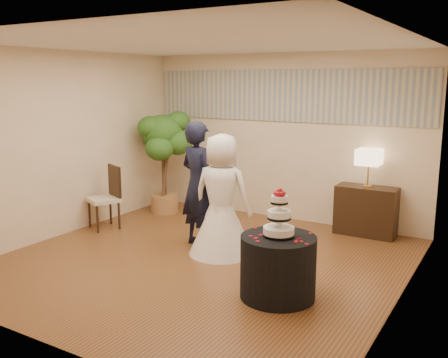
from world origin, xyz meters
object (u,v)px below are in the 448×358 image
Objects in this scene: groom at (198,184)px; bride at (221,195)px; console at (366,211)px; table_lamp at (368,168)px; wedding_cake at (279,212)px; ficus_tree at (164,162)px; cake_table at (278,267)px; side_chair at (103,198)px.

bride is (0.47, -0.13, -0.07)m from groom.
console is 1.57× the size of table_lamp.
bride is at bearing 144.64° from wedding_cake.
groom is 0.97× the size of ficus_tree.
groom is 2.01m from wedding_cake.
bride is 2.01× the size of cake_table.
side_chair is at bearing -153.83° from table_lamp.
console is 0.90× the size of side_chair.
bride is 1.55m from wedding_cake.
side_chair is (-3.50, 0.94, 0.16)m from cake_table.
table_lamp is at bearing 85.65° from cake_table.
side_chair is at bearing 164.97° from cake_table.
side_chair reaches higher than console.
bride is 2.26m from side_chair.
table_lamp is at bearing -135.51° from bride.
console is at bearing 85.65° from cake_table.
wedding_cake is at bearing 9.89° from side_chair.
wedding_cake is 0.29× the size of ficus_tree.
groom is 2.65m from console.
console is at bearing 8.44° from ficus_tree.
console is 0.67m from table_lamp.
cake_table is 4.02m from ficus_tree.
console is 4.14m from side_chair.
side_chair is at bearing -99.52° from ficus_tree.
groom is at bearing 27.78° from side_chair.
bride is 2.42m from console.
ficus_tree reaches higher than table_lamp.
wedding_cake is at bearing -94.53° from console.
groom is at bearing -38.08° from ficus_tree.
bride is at bearing 144.64° from cake_table.
bride is at bearing -33.76° from ficus_tree.
bride is 1.64× the size of side_chair.
table_lamp is at bearing -119.90° from groom.
groom is 1.08× the size of bride.
console is at bearing 0.00° from table_lamp.
ficus_tree reaches higher than cake_table.
side_chair is (-2.24, 0.04, -0.33)m from bride.
ficus_tree is (-2.02, 1.35, 0.10)m from bride.
wedding_cake is (1.73, -1.03, 0.07)m from groom.
wedding_cake is 3.98m from ficus_tree.
cake_table is 1.43× the size of table_lamp.
console is (1.94, 1.73, -0.52)m from groom.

